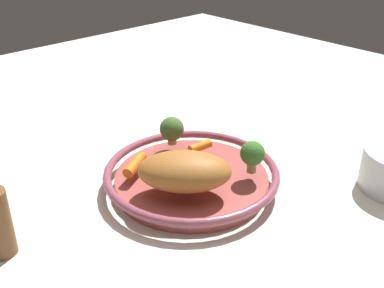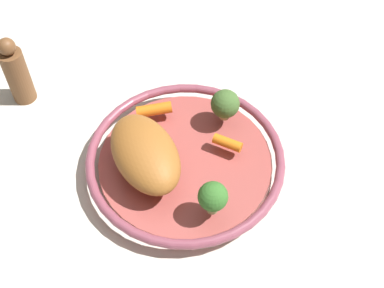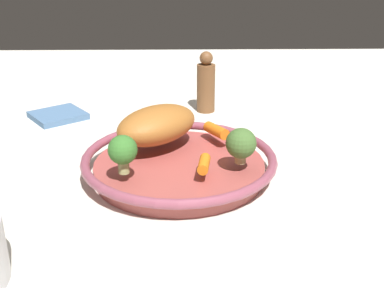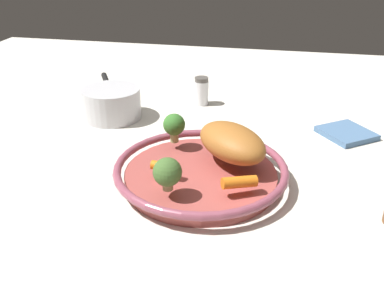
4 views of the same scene
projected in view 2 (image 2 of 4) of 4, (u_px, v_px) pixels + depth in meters
ground_plane at (185, 169)px, 0.91m from camera, size 2.22×2.22×0.00m
serving_bowl at (185, 161)px, 0.89m from camera, size 0.34×0.34×0.04m
roast_chicken_piece at (145, 153)px, 0.83m from camera, size 0.19×0.19×0.07m
baby_carrot_right at (227, 143)px, 0.88m from camera, size 0.02×0.05×0.02m
baby_carrot_left at (154, 110)px, 0.92m from camera, size 0.05×0.07×0.03m
broccoli_floret_small at (225, 104)px, 0.90m from camera, size 0.05×0.05×0.06m
broccoli_floret_large at (213, 197)px, 0.78m from camera, size 0.05×0.05×0.06m
pepper_mill at (17, 73)px, 0.96m from camera, size 0.04×0.04×0.15m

